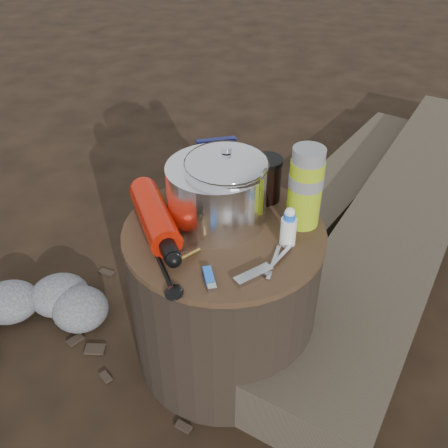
# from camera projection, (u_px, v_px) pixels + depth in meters

# --- Properties ---
(ground) EXTENTS (60.00, 60.00, 0.00)m
(ground) POSITION_uv_depth(u_px,v_px,m) (224.00, 351.00, 1.52)
(ground) COLOR black
(ground) RESTS_ON ground
(stump) EXTENTS (0.50, 0.50, 0.46)m
(stump) POSITION_uv_depth(u_px,v_px,m) (224.00, 296.00, 1.38)
(stump) COLOR black
(stump) RESTS_ON ground
(log_main) EXTENTS (1.20, 2.04, 0.18)m
(log_main) POSITION_uv_depth(u_px,v_px,m) (405.00, 217.00, 1.92)
(log_main) COLOR #42382C
(log_main) RESTS_ON ground
(log_small) EXTENTS (0.81, 1.21, 0.10)m
(log_small) POSITION_uv_depth(u_px,v_px,m) (348.00, 177.00, 2.23)
(log_small) COLOR #42382C
(log_small) RESTS_ON ground
(foil_windscreen) EXTENTS (0.25, 0.25, 0.15)m
(foil_windscreen) POSITION_uv_depth(u_px,v_px,m) (217.00, 193.00, 1.24)
(foil_windscreen) COLOR white
(foil_windscreen) RESTS_ON stump
(camping_pot) EXTENTS (0.20, 0.20, 0.20)m
(camping_pot) POSITION_uv_depth(u_px,v_px,m) (226.00, 187.00, 1.21)
(camping_pot) COLOR silver
(camping_pot) RESTS_ON stump
(fuel_bottle) EXTENTS (0.21, 0.32, 0.08)m
(fuel_bottle) POSITION_uv_depth(u_px,v_px,m) (155.00, 216.00, 1.22)
(fuel_bottle) COLOR red
(fuel_bottle) RESTS_ON stump
(thermos) EXTENTS (0.08, 0.08, 0.21)m
(thermos) POSITION_uv_depth(u_px,v_px,m) (305.00, 188.00, 1.21)
(thermos) COLOR #A0C218
(thermos) RESTS_ON stump
(travel_mug) EXTENTS (0.08, 0.08, 0.12)m
(travel_mug) POSITION_uv_depth(u_px,v_px,m) (266.00, 179.00, 1.32)
(travel_mug) COLOR black
(travel_mug) RESTS_ON stump
(stuff_sack) EXTENTS (0.14, 0.12, 0.10)m
(stuff_sack) POSITION_uv_depth(u_px,v_px,m) (198.00, 171.00, 1.37)
(stuff_sack) COLOR #EBB908
(stuff_sack) RESTS_ON stump
(food_pouch) EXTENTS (0.11, 0.06, 0.14)m
(food_pouch) POSITION_uv_depth(u_px,v_px,m) (217.00, 163.00, 1.37)
(food_pouch) COLOR navy
(food_pouch) RESTS_ON stump
(lighter) EXTENTS (0.04, 0.08, 0.01)m
(lighter) POSITION_uv_depth(u_px,v_px,m) (209.00, 276.00, 1.09)
(lighter) COLOR blue
(lighter) RESTS_ON stump
(multitool) EXTENTS (0.09, 0.08, 0.01)m
(multitool) POSITION_uv_depth(u_px,v_px,m) (253.00, 275.00, 1.10)
(multitool) COLOR silver
(multitool) RESTS_ON stump
(pot_grabber) EXTENTS (0.07, 0.12, 0.01)m
(pot_grabber) POSITION_uv_depth(u_px,v_px,m) (274.00, 262.00, 1.14)
(pot_grabber) COLOR silver
(pot_grabber) RESTS_ON stump
(spork) EXTENTS (0.10, 0.15, 0.01)m
(spork) POSITION_uv_depth(u_px,v_px,m) (164.00, 271.00, 1.11)
(spork) COLOR black
(spork) RESTS_ON stump
(squeeze_bottle) EXTENTS (0.04, 0.04, 0.09)m
(squeeze_bottle) POSITION_uv_depth(u_px,v_px,m) (288.00, 228.00, 1.17)
(squeeze_bottle) COLOR white
(squeeze_bottle) RESTS_ON stump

